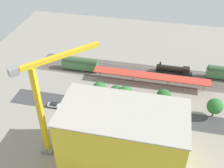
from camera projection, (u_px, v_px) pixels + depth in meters
name	position (u px, v px, depth m)	size (l,w,h in m)	color
ground_plane	(139.00, 106.00, 106.34)	(158.24, 158.24, 0.00)	gray
rail_bed	(146.00, 74.00, 123.83)	(98.90, 14.45, 0.01)	#5B544C
street_asphalt	(137.00, 113.00, 102.91)	(98.90, 9.00, 0.01)	#424244
track_rails	(146.00, 73.00, 123.72)	(98.90, 8.41, 0.12)	#9E9EA8
platform_canopy_near	(151.00, 76.00, 115.06)	(48.35, 4.95, 4.44)	#C63D2D
locomotive	(175.00, 70.00, 123.22)	(15.85, 2.64, 4.83)	black
freight_coach_far	(80.00, 64.00, 124.58)	(16.52, 3.08, 5.92)	black
parked_car_0	(176.00, 124.00, 97.57)	(4.51, 1.85, 1.69)	black
parked_car_1	(157.00, 122.00, 98.35)	(4.68, 2.00, 1.78)	black
parked_car_2	(137.00, 119.00, 99.64)	(4.76, 2.06, 1.68)	black
parked_car_3	(121.00, 115.00, 101.08)	(4.25, 1.81, 1.74)	black
parked_car_4	(101.00, 112.00, 102.21)	(4.16, 1.86, 1.82)	black
parked_car_5	(86.00, 112.00, 102.59)	(4.53, 2.06, 1.75)	black
parked_car_6	(69.00, 109.00, 103.79)	(4.40, 2.02, 1.62)	black
parked_car_7	(54.00, 105.00, 105.44)	(4.76, 1.86, 1.77)	black
construction_building	(122.00, 137.00, 80.82)	(35.25, 18.42, 19.15)	yellow
construction_roof_slab	(123.00, 112.00, 74.98)	(35.85, 19.02, 0.40)	#B7B2A8
tower_crane	(45.00, 101.00, 78.20)	(18.62, 20.10, 33.29)	gray
box_truck_0	(168.00, 127.00, 94.98)	(8.71, 2.86, 3.15)	black
box_truck_1	(167.00, 127.00, 94.92)	(10.35, 2.99, 3.41)	black
street_tree_0	(99.00, 89.00, 107.44)	(5.66, 5.66, 7.37)	brown
street_tree_1	(116.00, 91.00, 106.42)	(4.78, 4.78, 6.80)	brown
street_tree_2	(164.00, 97.00, 101.95)	(5.55, 5.55, 8.44)	brown
street_tree_3	(215.00, 106.00, 98.68)	(5.73, 5.73, 7.85)	brown
street_tree_4	(125.00, 94.00, 104.36)	(6.40, 6.40, 8.02)	brown
traffic_light	(102.00, 109.00, 98.73)	(0.50, 0.36, 6.20)	#333333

